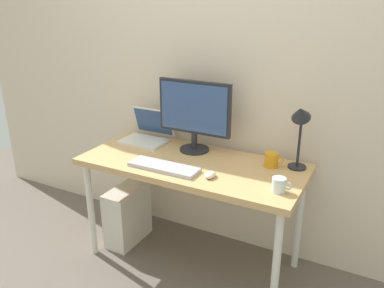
# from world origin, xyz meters

# --- Properties ---
(ground_plane) EXTENTS (6.00, 6.00, 0.00)m
(ground_plane) POSITION_xyz_m (0.00, 0.00, 0.00)
(ground_plane) COLOR #665B51
(back_wall) EXTENTS (4.40, 0.04, 2.60)m
(back_wall) POSITION_xyz_m (0.00, 0.37, 1.30)
(back_wall) COLOR beige
(back_wall) RESTS_ON ground_plane
(desk) EXTENTS (1.41, 0.63, 0.73)m
(desk) POSITION_xyz_m (0.00, 0.00, 0.66)
(desk) COLOR tan
(desk) RESTS_ON ground_plane
(monitor) EXTENTS (0.51, 0.20, 0.48)m
(monitor) POSITION_xyz_m (-0.08, 0.18, 1.00)
(monitor) COLOR #232328
(monitor) RESTS_ON desk
(laptop) EXTENTS (0.32, 0.28, 0.22)m
(laptop) POSITION_xyz_m (-0.47, 0.20, 0.79)
(laptop) COLOR silver
(laptop) RESTS_ON desk
(desk_lamp) EXTENTS (0.11, 0.16, 0.42)m
(desk_lamp) POSITION_xyz_m (0.61, 0.18, 1.02)
(desk_lamp) COLOR #232328
(desk_lamp) RESTS_ON desk
(keyboard) EXTENTS (0.44, 0.14, 0.02)m
(keyboard) POSITION_xyz_m (-0.10, -0.17, 0.74)
(keyboard) COLOR #B2B2B7
(keyboard) RESTS_ON desk
(mouse) EXTENTS (0.06, 0.09, 0.03)m
(mouse) POSITION_xyz_m (0.20, -0.15, 0.75)
(mouse) COLOR silver
(mouse) RESTS_ON desk
(coffee_mug) EXTENTS (0.12, 0.08, 0.09)m
(coffee_mug) POSITION_xyz_m (0.46, 0.16, 0.78)
(coffee_mug) COLOR orange
(coffee_mug) RESTS_ON desk
(glass_cup) EXTENTS (0.11, 0.07, 0.08)m
(glass_cup) POSITION_xyz_m (0.60, -0.15, 0.77)
(glass_cup) COLOR silver
(glass_cup) RESTS_ON desk
(computer_tower) EXTENTS (0.18, 0.36, 0.42)m
(computer_tower) POSITION_xyz_m (-0.53, -0.01, 0.21)
(computer_tower) COLOR silver
(computer_tower) RESTS_ON ground_plane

